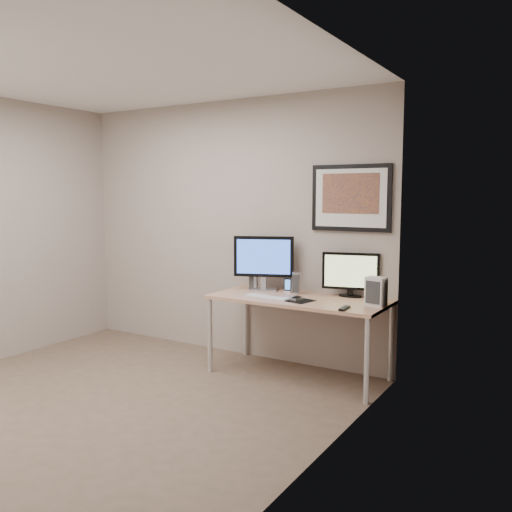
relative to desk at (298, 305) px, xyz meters
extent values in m
plane|color=brown|center=(-1.00, -1.35, -0.66)|extent=(3.60, 3.60, 0.00)
plane|color=white|center=(-1.00, -1.35, 1.94)|extent=(3.60, 3.60, 0.00)
plane|color=gray|center=(-1.00, 0.35, 0.64)|extent=(3.60, 0.00, 3.60)
plane|color=gray|center=(0.80, -1.35, 0.64)|extent=(0.00, 3.40, 3.40)
cube|color=#946547|center=(0.00, 0.00, 0.05)|extent=(1.60, 0.70, 0.03)
cylinder|color=silver|center=(-0.76, -0.31, -0.31)|extent=(0.04, 0.04, 0.70)
cylinder|color=silver|center=(-0.76, 0.31, -0.31)|extent=(0.04, 0.04, 0.70)
cylinder|color=silver|center=(0.76, -0.31, -0.31)|extent=(0.04, 0.04, 0.70)
cylinder|color=silver|center=(0.76, 0.31, -0.31)|extent=(0.04, 0.04, 0.70)
cube|color=black|center=(0.35, 0.33, 0.96)|extent=(0.75, 0.03, 0.60)
cube|color=silver|center=(0.35, 0.32, 0.96)|extent=(0.67, 0.00, 0.52)
cube|color=orange|center=(0.35, 0.31, 1.00)|extent=(0.54, 0.00, 0.36)
cube|color=#B7B7BC|center=(-0.45, 0.15, 0.08)|extent=(0.32, 0.27, 0.02)
cube|color=#B7B7BC|center=(-0.45, 0.15, 0.14)|extent=(0.06, 0.06, 0.11)
cube|color=black|center=(-0.45, 0.15, 0.40)|extent=(0.55, 0.24, 0.39)
cube|color=#2345A0|center=(-0.45, 0.13, 0.40)|extent=(0.48, 0.19, 0.33)
cube|color=black|center=(0.38, 0.28, 0.07)|extent=(0.24, 0.17, 0.02)
cube|color=black|center=(0.38, 0.28, 0.11)|extent=(0.06, 0.05, 0.05)
cube|color=black|center=(0.38, 0.28, 0.30)|extent=(0.51, 0.15, 0.34)
cube|color=tan|center=(0.38, 0.26, 0.30)|extent=(0.45, 0.11, 0.29)
cylinder|color=#B7B7BC|center=(-0.57, 0.18, 0.16)|extent=(0.09, 0.09, 0.19)
cylinder|color=#B7B7BC|center=(-0.10, 0.16, 0.17)|extent=(0.10, 0.10, 0.20)
cube|color=black|center=(-0.20, 0.18, 0.13)|extent=(0.08, 0.08, 0.14)
cube|color=silver|center=(-0.23, -0.16, 0.07)|extent=(0.45, 0.15, 0.02)
cube|color=black|center=(0.06, -0.12, 0.07)|extent=(0.29, 0.27, 0.00)
ellipsoid|color=black|center=(0.05, -0.13, 0.09)|extent=(0.09, 0.13, 0.04)
cube|color=black|center=(0.54, -0.25, 0.08)|extent=(0.06, 0.18, 0.02)
cube|color=silver|center=(0.71, 0.01, 0.19)|extent=(0.17, 0.14, 0.24)
camera|label=1|loc=(2.15, -4.30, 0.99)|focal=38.00mm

